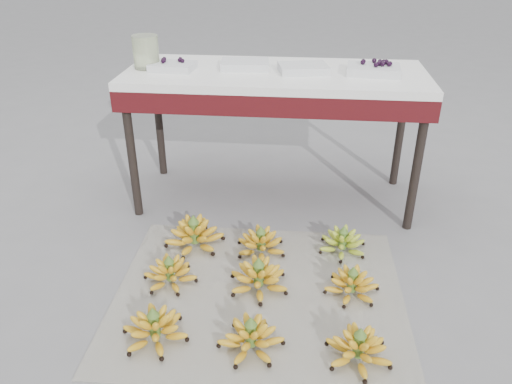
# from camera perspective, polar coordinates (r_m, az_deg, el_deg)

# --- Properties ---
(ground) EXTENTS (60.00, 60.00, 0.00)m
(ground) POSITION_cam_1_polar(r_m,az_deg,el_deg) (2.18, -1.42, -12.77)
(ground) COLOR slate
(ground) RESTS_ON ground
(newspaper_mat) EXTENTS (1.27, 1.07, 0.01)m
(newspaper_mat) POSITION_cam_1_polar(r_m,az_deg,el_deg) (2.23, 0.34, -11.66)
(newspaper_mat) COLOR silver
(newspaper_mat) RESTS_ON ground
(bunch_front_left) EXTENTS (0.33, 0.33, 0.16)m
(bunch_front_left) POSITION_cam_1_polar(r_m,az_deg,el_deg) (2.03, -11.49, -15.04)
(bunch_front_left) COLOR yellow
(bunch_front_left) RESTS_ON newspaper_mat
(bunch_front_center) EXTENTS (0.28, 0.28, 0.15)m
(bunch_front_center) POSITION_cam_1_polar(r_m,az_deg,el_deg) (1.96, -0.59, -16.29)
(bunch_front_center) COLOR yellow
(bunch_front_center) RESTS_ON newspaper_mat
(bunch_front_right) EXTENTS (0.33, 0.33, 0.15)m
(bunch_front_right) POSITION_cam_1_polar(r_m,az_deg,el_deg) (1.96, 11.64, -17.10)
(bunch_front_right) COLOR yellow
(bunch_front_right) RESTS_ON newspaper_mat
(bunch_mid_left) EXTENTS (0.31, 0.31, 0.15)m
(bunch_mid_left) POSITION_cam_1_polar(r_m,az_deg,el_deg) (2.29, -9.80, -9.12)
(bunch_mid_left) COLOR yellow
(bunch_mid_left) RESTS_ON newspaper_mat
(bunch_mid_center) EXTENTS (0.36, 0.36, 0.16)m
(bunch_mid_center) POSITION_cam_1_polar(r_m,az_deg,el_deg) (2.22, 0.30, -9.77)
(bunch_mid_center) COLOR yellow
(bunch_mid_center) RESTS_ON newspaper_mat
(bunch_mid_right) EXTENTS (0.24, 0.24, 0.15)m
(bunch_mid_right) POSITION_cam_1_polar(r_m,az_deg,el_deg) (2.24, 10.91, -10.33)
(bunch_mid_right) COLOR yellow
(bunch_mid_right) RESTS_ON newspaper_mat
(bunch_back_left) EXTENTS (0.32, 0.32, 0.18)m
(bunch_back_left) POSITION_cam_1_polar(r_m,az_deg,el_deg) (2.51, -7.05, -4.92)
(bunch_back_left) COLOR yellow
(bunch_back_left) RESTS_ON newspaper_mat
(bunch_back_center) EXTENTS (0.32, 0.32, 0.15)m
(bunch_back_center) POSITION_cam_1_polar(r_m,az_deg,el_deg) (2.45, 0.55, -5.87)
(bunch_back_center) COLOR yellow
(bunch_back_center) RESTS_ON newspaper_mat
(bunch_back_right) EXTENTS (0.25, 0.25, 0.15)m
(bunch_back_right) POSITION_cam_1_polar(r_m,az_deg,el_deg) (2.50, 9.87, -5.70)
(bunch_back_right) COLOR #87A922
(bunch_back_right) RESTS_ON newspaper_mat
(vendor_table) EXTENTS (1.58, 0.63, 0.76)m
(vendor_table) POSITION_cam_1_polar(r_m,az_deg,el_deg) (2.71, 2.20, 11.91)
(vendor_table) COLOR black
(vendor_table) RESTS_ON ground
(tray_far_left) EXTENTS (0.24, 0.18, 0.06)m
(tray_far_left) POSITION_cam_1_polar(r_m,az_deg,el_deg) (2.74, -9.52, 14.01)
(tray_far_left) COLOR silver
(tray_far_left) RESTS_ON vendor_table
(tray_left) EXTENTS (0.27, 0.20, 0.04)m
(tray_left) POSITION_cam_1_polar(r_m,az_deg,el_deg) (2.74, -1.26, 14.37)
(tray_left) COLOR silver
(tray_left) RESTS_ON vendor_table
(tray_right) EXTENTS (0.28, 0.23, 0.04)m
(tray_right) POSITION_cam_1_polar(r_m,az_deg,el_deg) (2.67, 5.42, 13.88)
(tray_right) COLOR silver
(tray_right) RESTS_ON vendor_table
(tray_far_right) EXTENTS (0.28, 0.21, 0.07)m
(tray_far_right) POSITION_cam_1_polar(r_m,az_deg,el_deg) (2.69, 13.31, 13.50)
(tray_far_right) COLOR silver
(tray_far_right) RESTS_ON vendor_table
(glass_jar) EXTENTS (0.14, 0.14, 0.17)m
(glass_jar) POSITION_cam_1_polar(r_m,az_deg,el_deg) (2.78, -12.47, 15.36)
(glass_jar) COLOR beige
(glass_jar) RESTS_ON vendor_table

